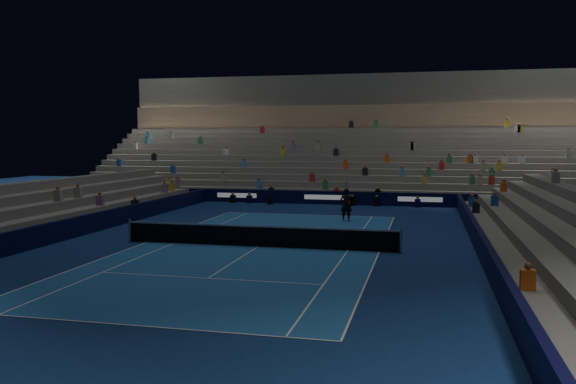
# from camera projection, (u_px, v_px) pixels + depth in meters

# --- Properties ---
(ground) EXTENTS (90.00, 90.00, 0.00)m
(ground) POSITION_uv_depth(u_px,v_px,m) (258.00, 247.00, 27.10)
(ground) COLOR navy
(ground) RESTS_ON ground
(court_surface) EXTENTS (10.97, 23.77, 0.01)m
(court_surface) POSITION_uv_depth(u_px,v_px,m) (258.00, 247.00, 27.10)
(court_surface) COLOR #1B5496
(court_surface) RESTS_ON ground
(sponsor_barrier_far) EXTENTS (44.00, 0.25, 1.00)m
(sponsor_barrier_far) POSITION_uv_depth(u_px,v_px,m) (325.00, 198.00, 45.00)
(sponsor_barrier_far) COLOR black
(sponsor_barrier_far) RESTS_ON ground
(sponsor_barrier_east) EXTENTS (0.25, 37.00, 1.00)m
(sponsor_barrier_east) POSITION_uv_depth(u_px,v_px,m) (481.00, 244.00, 24.86)
(sponsor_barrier_east) COLOR black
(sponsor_barrier_east) RESTS_ON ground
(sponsor_barrier_west) EXTENTS (0.25, 37.00, 1.00)m
(sponsor_barrier_west) POSITION_uv_depth(u_px,v_px,m) (69.00, 229.00, 29.25)
(sponsor_barrier_west) COLOR black
(sponsor_barrier_west) RESTS_ON ground
(grandstand_main) EXTENTS (44.00, 15.20, 11.20)m
(grandstand_main) POSITION_uv_depth(u_px,v_px,m) (343.00, 156.00, 53.87)
(grandstand_main) COLOR slate
(grandstand_main) RESTS_ON ground
(grandstand_east) EXTENTS (5.00, 37.00, 2.50)m
(grandstand_east) POSITION_uv_depth(u_px,v_px,m) (571.00, 238.00, 24.04)
(grandstand_east) COLOR #5F5F5A
(grandstand_east) RESTS_ON ground
(grandstand_west) EXTENTS (5.00, 37.00, 2.50)m
(grandstand_west) POSITION_uv_depth(u_px,v_px,m) (7.00, 218.00, 30.00)
(grandstand_west) COLOR slate
(grandstand_west) RESTS_ON ground
(tennis_net) EXTENTS (12.90, 0.10, 1.10)m
(tennis_net) POSITION_uv_depth(u_px,v_px,m) (258.00, 236.00, 27.06)
(tennis_net) COLOR #B2B2B7
(tennis_net) RESTS_ON ground
(tennis_player) EXTENTS (0.77, 0.55, 1.98)m
(tennis_player) POSITION_uv_depth(u_px,v_px,m) (346.00, 205.00, 35.51)
(tennis_player) COLOR black
(tennis_player) RESTS_ON ground
(broadcast_camera) EXTENTS (0.58, 0.94, 0.56)m
(broadcast_camera) POSITION_uv_depth(u_px,v_px,m) (270.00, 200.00, 45.15)
(broadcast_camera) COLOR black
(broadcast_camera) RESTS_ON ground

